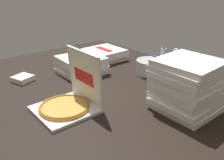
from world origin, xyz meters
name	(u,v)px	position (x,y,z in m)	size (l,w,h in m)	color
ground_plane	(103,101)	(0.00, 0.00, -0.01)	(3.20, 2.40, 0.02)	black
open_pizza_box	(70,100)	(-0.04, -0.28, 0.08)	(0.41, 0.41, 0.43)	white
pizza_stack_right_far	(187,86)	(0.50, 0.38, 0.19)	(0.43, 0.44, 0.38)	white
pizza_stack_right_near	(81,65)	(-0.62, 0.19, 0.08)	(0.43, 0.43, 0.17)	white
pizza_stack_center_far	(104,54)	(-0.81, 0.64, 0.06)	(0.44, 0.43, 0.13)	white
ice_bucket	(150,67)	(-0.15, 0.71, 0.07)	(0.28, 0.28, 0.14)	#B7BABF
water_bottle_0	(163,59)	(-0.14, 0.90, 0.12)	(0.06, 0.06, 0.25)	silver
water_bottle_1	(153,69)	(0.00, 0.59, 0.12)	(0.06, 0.06, 0.25)	white
water_bottle_2	(175,61)	(-0.02, 0.95, 0.12)	(0.06, 0.06, 0.25)	white
napkin_pile	(23,79)	(-0.79, -0.36, 0.02)	(0.16, 0.16, 0.05)	white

